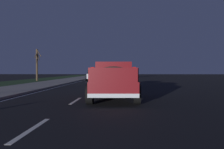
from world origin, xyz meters
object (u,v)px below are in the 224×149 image
(sedan_tan, at_px, (118,78))
(bare_tree_far, at_px, (37,64))
(sedan_silver, at_px, (94,75))
(pickup_truck, at_px, (114,79))

(sedan_tan, height_order, bare_tree_far, bare_tree_far)
(sedan_silver, height_order, sedan_tan, same)
(sedan_tan, xyz_separation_m, bare_tree_far, (12.37, 11.72, 1.64))
(sedan_silver, relative_size, sedan_tan, 0.99)
(pickup_truck, xyz_separation_m, sedan_tan, (8.64, -0.10, -0.20))
(pickup_truck, relative_size, sedan_silver, 1.25)
(pickup_truck, distance_m, sedan_silver, 23.12)
(pickup_truck, height_order, bare_tree_far, bare_tree_far)
(pickup_truck, bearing_deg, sedan_silver, 9.23)
(pickup_truck, xyz_separation_m, bare_tree_far, (21.00, 11.62, 1.44))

